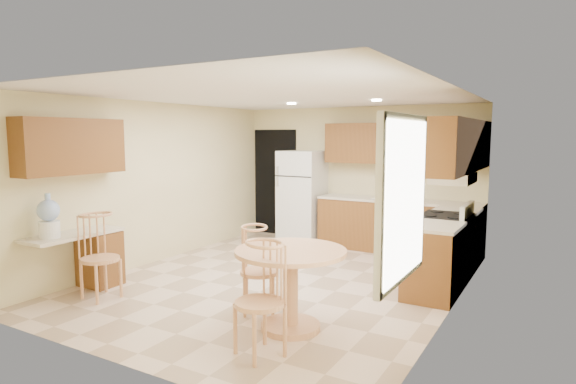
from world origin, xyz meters
The scene contains 30 objects.
floor centered at (0.00, 0.00, 0.00)m, with size 5.50×5.50×0.00m, color beige.
ceiling centered at (0.00, 0.00, 2.50)m, with size 4.50×5.50×0.02m, color white.
wall_back centered at (0.00, 2.75, 1.25)m, with size 4.50×0.02×2.50m, color beige.
wall_front centered at (0.00, -2.75, 1.25)m, with size 4.50×0.02×2.50m, color beige.
wall_left centered at (-2.25, 0.00, 1.25)m, with size 0.02×5.50×2.50m, color beige.
wall_right centered at (2.25, 0.00, 1.25)m, with size 0.02×5.50×2.50m, color beige.
doorway centered at (-1.75, 2.73, 1.05)m, with size 0.90×0.02×2.10m, color black.
base_cab_back centered at (0.88, 2.45, 0.43)m, with size 2.75×0.60×0.87m, color brown.
counter_back centered at (0.88, 2.45, 0.89)m, with size 2.75×0.63×0.04m, color beige.
base_cab_right_a centered at (1.95, 1.85, 0.43)m, with size 0.60×0.59×0.87m, color brown.
counter_right_a centered at (1.95, 1.85, 0.89)m, with size 0.63×0.59×0.04m, color beige.
base_cab_right_b centered at (1.95, 0.40, 0.43)m, with size 0.60×0.80×0.87m, color brown.
counter_right_b centered at (1.95, 0.40, 0.89)m, with size 0.63×0.80×0.04m, color beige.
upper_cab_back centered at (0.88, 2.58, 1.85)m, with size 2.75×0.33×0.70m, color brown.
upper_cab_right centered at (2.08, 1.21, 1.85)m, with size 0.33×2.42×0.70m, color brown.
upper_cab_left centered at (-2.08, -1.60, 1.85)m, with size 0.33×1.40×0.70m, color brown.
sink centered at (0.85, 2.45, 0.91)m, with size 0.78×0.44×0.01m, color silver.
range_hood centered at (2.00, 1.18, 1.42)m, with size 0.50×0.76×0.14m, color silver.
desk_pedestal centered at (-2.00, -1.32, 0.36)m, with size 0.48×0.42×0.72m, color brown.
desk_top centered at (-2.00, -1.70, 0.75)m, with size 0.50×1.20×0.04m, color beige.
window centered at (2.23, -1.85, 1.50)m, with size 0.06×1.12×1.30m.
can_light_a centered at (-0.50, 1.20, 2.48)m, with size 0.14×0.14×0.02m, color white.
can_light_b centered at (0.90, 1.20, 2.48)m, with size 0.14×0.14×0.02m, color white.
refrigerator centered at (-0.95, 2.40, 0.85)m, with size 0.75×0.73×1.70m.
stove centered at (1.92, 1.18, 0.47)m, with size 0.65×0.76×1.09m.
dining_table centered at (0.93, -1.34, 0.55)m, with size 1.14×1.14×0.84m.
chair_table_a centered at (0.38, -1.18, 0.59)m, with size 0.43×0.55×0.97m.
chair_table_b centered at (0.98, -2.09, 0.63)m, with size 0.45×0.51×1.03m.
chair_desk centered at (-1.55, -1.77, 0.63)m, with size 0.46×0.59×1.03m.
water_crock centered at (-2.00, -2.01, 1.01)m, with size 0.26×0.26×0.54m.
Camera 1 is at (3.29, -5.47, 1.99)m, focal length 30.00 mm.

